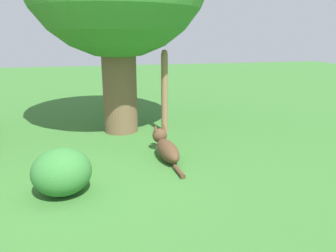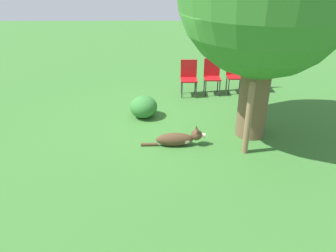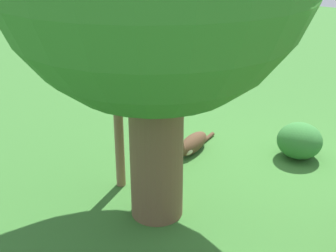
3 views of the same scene
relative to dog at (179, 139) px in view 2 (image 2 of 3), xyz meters
name	(u,v)px [view 2 (image 2 of 3)]	position (x,y,z in m)	size (l,w,h in m)	color
ground_plane	(192,127)	(-0.81, 0.32, -0.15)	(30.00, 30.00, 0.00)	#38702D
dog	(179,139)	(0.00, 0.00, 0.00)	(0.28, 1.28, 0.41)	#513823
fence_post	(248,118)	(0.29, 1.25, 0.59)	(0.12, 0.12, 1.45)	#846647
red_chair_0	(189,76)	(-2.81, 0.36, 0.40)	(0.42, 0.44, 0.96)	#B21419
red_chair_1	(212,74)	(-2.94, 1.01, 0.40)	(0.42, 0.44, 0.96)	#B21419
red_chair_2	(235,73)	(-3.06, 1.65, 0.40)	(0.42, 0.44, 0.96)	#B21419
red_chair_3	(257,71)	(-3.18, 2.30, 0.40)	(0.42, 0.44, 0.96)	#B21419
low_shrub	(144,107)	(-1.36, -0.79, 0.11)	(0.64, 0.64, 0.51)	#337533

